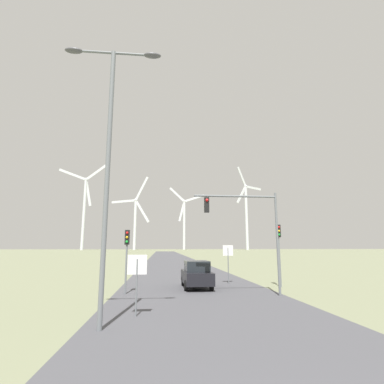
{
  "coord_description": "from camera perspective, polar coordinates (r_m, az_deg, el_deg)",
  "views": [
    {
      "loc": [
        -2.24,
        -2.72,
        2.81
      ],
      "look_at": [
        0.0,
        19.29,
        6.84
      ],
      "focal_mm": 28.0,
      "sensor_mm": 36.0,
      "label": 1
    }
  ],
  "objects": [
    {
      "name": "road_surface",
      "position": [
        50.85,
        -3.37,
        -13.45
      ],
      "size": [
        10.0,
        240.0,
        0.01
      ],
      "color": "#47474C",
      "rests_on": "ground"
    },
    {
      "name": "streetlamp",
      "position": [
        11.85,
        -15.55,
        8.72
      ],
      "size": [
        3.78,
        0.32,
        10.53
      ],
      "color": "slate",
      "rests_on": "ground"
    },
    {
      "name": "stop_sign_near",
      "position": [
        13.07,
        -10.44,
        -14.93
      ],
      "size": [
        0.81,
        0.07,
        2.46
      ],
      "color": "slate",
      "rests_on": "ground"
    },
    {
      "name": "stop_sign_far",
      "position": [
        23.92,
        6.89,
        -12.11
      ],
      "size": [
        0.81,
        0.07,
        2.9
      ],
      "color": "slate",
      "rests_on": "ground"
    },
    {
      "name": "traffic_light_post_near_left",
      "position": [
        19.06,
        -12.31,
        -10.13
      ],
      "size": [
        0.28,
        0.34,
        3.81
      ],
      "color": "slate",
      "rests_on": "ground"
    },
    {
      "name": "traffic_light_post_near_right",
      "position": [
        22.65,
        16.22,
        -8.97
      ],
      "size": [
        0.28,
        0.34,
        4.35
      ],
      "color": "slate",
      "rests_on": "ground"
    },
    {
      "name": "traffic_light_mast_overhead",
      "position": [
        18.24,
        10.6,
        -5.31
      ],
      "size": [
        5.07,
        0.34,
        6.03
      ],
      "color": "slate",
      "rests_on": "ground"
    },
    {
      "name": "car_approaching",
      "position": [
        21.33,
        0.88,
        -15.41
      ],
      "size": [
        1.9,
        4.14,
        1.83
      ],
      "color": "black",
      "rests_on": "ground"
    },
    {
      "name": "wind_turbine_far_left",
      "position": [
        241.25,
        -19.82,
        -2.62
      ],
      "size": [
        35.48,
        7.16,
        67.79
      ],
      "color": "silver",
      "rests_on": "ground"
    },
    {
      "name": "wind_turbine_left",
      "position": [
        241.83,
        -10.77,
        -4.87
      ],
      "size": [
        31.5,
        11.15,
        58.13
      ],
      "color": "silver",
      "rests_on": "ground"
    },
    {
      "name": "wind_turbine_center",
      "position": [
        263.9,
        -1.49,
        -5.23
      ],
      "size": [
        30.32,
        8.37,
        55.21
      ],
      "color": "silver",
      "rests_on": "ground"
    },
    {
      "name": "wind_turbine_right",
      "position": [
        239.19,
        10.31,
        -3.62
      ],
      "size": [
        23.84,
        12.52,
        65.1
      ],
      "color": "silver",
      "rests_on": "ground"
    }
  ]
}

